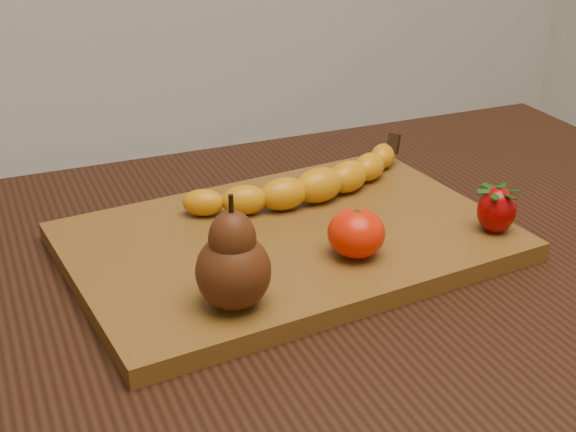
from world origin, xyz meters
name	(u,v)px	position (x,y,z in m)	size (l,w,h in m)	color
table	(343,329)	(0.00, 0.00, 0.66)	(1.00, 0.70, 0.76)	black
cutting_board	(288,242)	(-0.06, 0.03, 0.77)	(0.45, 0.30, 0.02)	brown
banana	(319,185)	(0.01, 0.09, 0.80)	(0.25, 0.07, 0.04)	orange
pear	(233,252)	(-0.15, -0.08, 0.83)	(0.07, 0.07, 0.11)	#4B220C
mandarin	(356,233)	(-0.01, -0.04, 0.80)	(0.06, 0.06, 0.05)	red
strawberry	(497,208)	(0.15, -0.05, 0.81)	(0.04, 0.04, 0.05)	#990404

